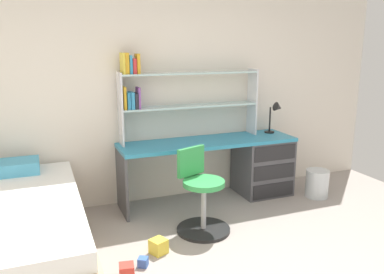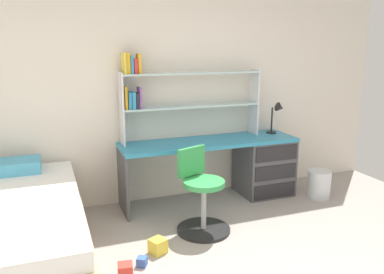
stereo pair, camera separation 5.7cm
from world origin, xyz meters
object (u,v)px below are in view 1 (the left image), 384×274
bed_platform (11,236)px  toy_block_blue_1 (143,262)px  swivel_chair (201,199)px  toy_block_red_4 (127,271)px  bookshelf_hutch (173,91)px  waste_bin (317,183)px  toy_block_yellow_3 (159,246)px  desk_lamp (276,112)px  desk (249,163)px

bed_platform → toy_block_blue_1: bed_platform is taller
swivel_chair → toy_block_red_4: (-0.86, -0.55, -0.27)m
bookshelf_hutch → toy_block_red_4: bearing=-122.0°
toy_block_red_4 → bed_platform: bearing=149.9°
waste_bin → toy_block_yellow_3: size_ratio=2.56×
bookshelf_hutch → swivel_chair: bookshelf_hutch is taller
swivel_chair → waste_bin: size_ratio=2.46×
swivel_chair → toy_block_red_4: 1.05m
waste_bin → toy_block_yellow_3: bearing=-165.0°
bookshelf_hutch → toy_block_yellow_3: size_ratio=12.57×
desk_lamp → bed_platform: 3.15m
desk_lamp → swivel_chair: 1.62m
bed_platform → toy_block_blue_1: 1.07m
desk → bookshelf_hutch: (-0.90, 0.16, 0.88)m
bookshelf_hutch → toy_block_yellow_3: (-0.52, -1.11, -1.21)m
bed_platform → toy_block_red_4: bed_platform is taller
bookshelf_hutch → toy_block_blue_1: bearing=-119.1°
toy_block_yellow_3 → desk_lamp: bearing=29.2°
desk_lamp → bed_platform: desk_lamp is taller
waste_bin → toy_block_yellow_3: 2.21m
swivel_chair → toy_block_blue_1: 0.87m
desk → bookshelf_hutch: bookshelf_hutch is taller
desk → desk_lamp: 0.70m
toy_block_blue_1 → toy_block_red_4: 0.20m
bookshelf_hutch → toy_block_blue_1: 1.90m
toy_block_red_4 → desk_lamp: bearing=30.9°
bed_platform → toy_block_blue_1: (0.98, -0.36, -0.25)m
swivel_chair → bed_platform: bearing=-177.6°
desk → swivel_chair: size_ratio=2.51×
bed_platform → toy_block_red_4: 0.97m
desk_lamp → toy_block_blue_1: size_ratio=4.99×
bookshelf_hutch → bed_platform: 2.15m
desk_lamp → waste_bin: desk_lamp is taller
desk → swivel_chair: bearing=-143.2°
desk → waste_bin: (0.72, -0.37, -0.23)m
bookshelf_hutch → bed_platform: size_ratio=0.78×
bookshelf_hutch → waste_bin: bookshelf_hutch is taller
desk_lamp → bed_platform: (-2.97, -0.81, -0.69)m
waste_bin → toy_block_blue_1: (-2.32, -0.73, -0.13)m
bookshelf_hutch → swivel_chair: 1.27m
swivel_chair → toy_block_yellow_3: (-0.52, -0.27, -0.26)m
bookshelf_hutch → desk: bearing=-10.1°
bed_platform → toy_block_blue_1: bearing=-20.1°
bookshelf_hutch → toy_block_blue_1: size_ratio=21.00×
bookshelf_hutch → toy_block_yellow_3: bookshelf_hutch is taller
bed_platform → toy_block_red_4: size_ratio=18.07×
toy_block_blue_1 → desk_lamp: bearing=30.5°
desk_lamp → swivel_chair: size_ratio=0.47×
waste_bin → toy_block_red_4: waste_bin is taller
toy_block_blue_1 → toy_block_yellow_3: (0.18, 0.16, 0.03)m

